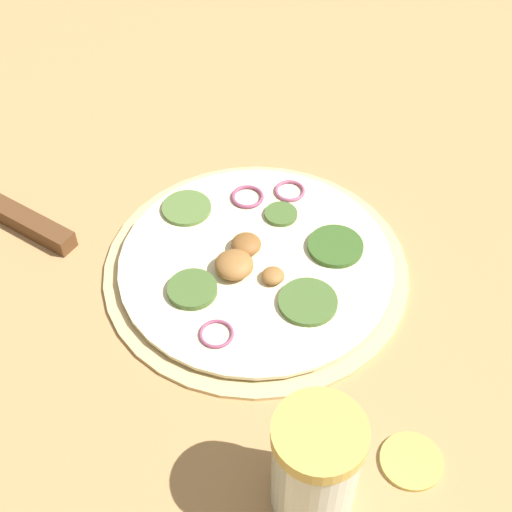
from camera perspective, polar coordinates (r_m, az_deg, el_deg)
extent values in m
plane|color=tan|center=(0.67, 0.00, -1.03)|extent=(3.00, 3.00, 0.00)
cylinder|color=#D6B77A|center=(0.67, 0.00, -0.81)|extent=(0.28, 0.28, 0.01)
cylinder|color=beige|center=(0.66, 0.00, -0.47)|extent=(0.26, 0.26, 0.00)
ellipsoid|color=#996633|center=(0.64, -1.58, -0.91)|extent=(0.04, 0.04, 0.02)
cylinder|color=#47662D|center=(0.64, -5.02, -2.79)|extent=(0.04, 0.04, 0.01)
cylinder|color=#567538|center=(0.71, -5.58, 3.84)|extent=(0.05, 0.05, 0.00)
torus|color=#A34C70|center=(0.73, 2.72, 5.23)|extent=(0.03, 0.03, 0.00)
torus|color=#934266|center=(0.61, -3.19, -6.24)|extent=(0.03, 0.03, 0.00)
cylinder|color=#385B23|center=(0.67, 6.37, 0.79)|extent=(0.05, 0.05, 0.01)
cylinder|color=#47662D|center=(0.70, 2.01, 3.37)|extent=(0.03, 0.03, 0.00)
ellipsoid|color=brown|center=(0.67, -0.53, 1.08)|extent=(0.03, 0.03, 0.01)
cylinder|color=#47662D|center=(0.63, 4.17, -3.68)|extent=(0.05, 0.05, 0.00)
torus|color=#934266|center=(0.72, -0.69, 4.76)|extent=(0.03, 0.03, 0.00)
ellipsoid|color=#996633|center=(0.64, 1.67, -1.43)|extent=(0.02, 0.02, 0.01)
cube|color=brown|center=(0.73, -17.76, 2.52)|extent=(0.06, 0.11, 0.02)
cylinder|color=silver|center=(0.51, 4.74, -16.68)|extent=(0.06, 0.06, 0.09)
cylinder|color=gold|center=(0.47, 5.13, -14.03)|extent=(0.06, 0.06, 0.01)
cylinder|color=gold|center=(0.57, 12.33, -15.66)|extent=(0.05, 0.05, 0.01)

